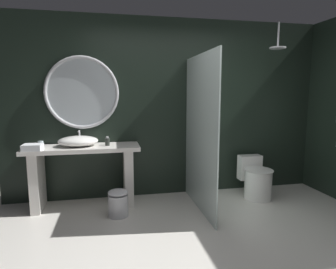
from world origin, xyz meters
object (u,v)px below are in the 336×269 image
at_px(vessel_sink, 78,141).
at_px(soap_dispenser, 107,142).
at_px(tumbler_cup, 41,144).
at_px(waste_bin, 118,203).
at_px(folded_hand_towel, 33,147).
at_px(toilet, 256,180).
at_px(rain_shower_head, 278,46).
at_px(round_wall_mirror, 82,93).

height_order(vessel_sink, soap_dispenser, vessel_sink).
relative_size(vessel_sink, tumbler_cup, 6.20).
bearing_deg(waste_bin, soap_dispenser, 105.74).
relative_size(vessel_sink, folded_hand_towel, 2.33).
bearing_deg(toilet, vessel_sink, 175.97).
bearing_deg(rain_shower_head, folded_hand_towel, -179.94).
bearing_deg(waste_bin, toilet, 7.47).
bearing_deg(round_wall_mirror, waste_bin, -56.21).
height_order(soap_dispenser, folded_hand_towel, soap_dispenser).
relative_size(rain_shower_head, waste_bin, 1.04).
relative_size(tumbler_cup, soap_dispenser, 0.67).
distance_m(round_wall_mirror, waste_bin, 1.57).
distance_m(round_wall_mirror, rain_shower_head, 2.79).
distance_m(vessel_sink, waste_bin, 0.98).
bearing_deg(waste_bin, vessel_sink, 138.18).
bearing_deg(rain_shower_head, soap_dispenser, 176.72).
height_order(round_wall_mirror, folded_hand_towel, round_wall_mirror).
distance_m(vessel_sink, tumbler_cup, 0.47).
height_order(tumbler_cup, toilet, tumbler_cup).
xyz_separation_m(tumbler_cup, soap_dispenser, (0.85, -0.04, 0.01)).
height_order(waste_bin, folded_hand_towel, folded_hand_towel).
bearing_deg(folded_hand_towel, vessel_sink, 18.70).
bearing_deg(toilet, rain_shower_head, 0.50).
relative_size(tumbler_cup, rain_shower_head, 0.23).
height_order(soap_dispenser, waste_bin, soap_dispenser).
distance_m(rain_shower_head, waste_bin, 3.03).
bearing_deg(toilet, folded_hand_towel, -179.97).
xyz_separation_m(vessel_sink, soap_dispenser, (0.38, -0.04, -0.01)).
relative_size(round_wall_mirror, waste_bin, 2.92).
relative_size(round_wall_mirror, toilet, 1.71).
relative_size(soap_dispenser, round_wall_mirror, 0.12).
relative_size(soap_dispenser, folded_hand_towel, 0.56).
bearing_deg(round_wall_mirror, toilet, -8.95).
relative_size(tumbler_cup, folded_hand_towel, 0.38).
bearing_deg(soap_dispenser, tumbler_cup, 177.32).
distance_m(vessel_sink, folded_hand_towel, 0.56).
bearing_deg(vessel_sink, rain_shower_head, -3.63).
xyz_separation_m(soap_dispenser, toilet, (2.13, -0.14, -0.62)).
xyz_separation_m(round_wall_mirror, toilet, (2.45, -0.39, -1.27)).
bearing_deg(soap_dispenser, vessel_sink, 174.14).
relative_size(soap_dispenser, toilet, 0.21).
height_order(round_wall_mirror, rain_shower_head, rain_shower_head).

